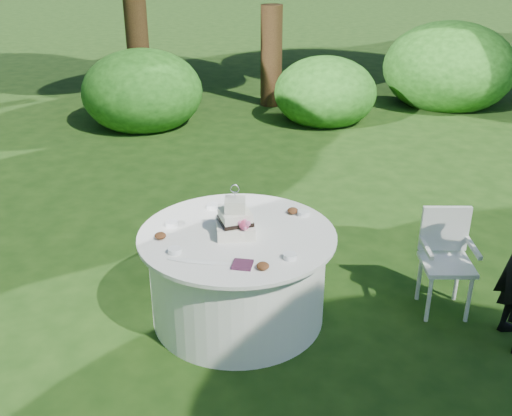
# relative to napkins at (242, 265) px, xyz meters

# --- Properties ---
(ground) EXTENTS (80.00, 80.00, 0.00)m
(ground) POSITION_rel_napkins_xyz_m (-0.13, 0.48, -0.78)
(ground) COLOR black
(ground) RESTS_ON ground
(napkins) EXTENTS (0.14, 0.14, 0.02)m
(napkins) POSITION_rel_napkins_xyz_m (0.00, 0.00, 0.00)
(napkins) COLOR #471E37
(napkins) RESTS_ON table
(feather_plume) EXTENTS (0.48, 0.07, 0.01)m
(feather_plume) POSITION_rel_napkins_xyz_m (-0.31, -0.00, -0.00)
(feather_plume) COLOR white
(feather_plume) RESTS_ON table
(table) EXTENTS (1.56, 1.56, 0.77)m
(table) POSITION_rel_napkins_xyz_m (-0.13, 0.48, -0.39)
(table) COLOR white
(table) RESTS_ON ground
(cake) EXTENTS (0.36, 0.36, 0.42)m
(cake) POSITION_rel_napkins_xyz_m (-0.14, 0.47, 0.10)
(cake) COLOR white
(cake) RESTS_ON table
(chair) EXTENTS (0.47, 0.46, 0.88)m
(chair) POSITION_rel_napkins_xyz_m (1.53, 0.92, -0.26)
(chair) COLOR white
(chair) RESTS_ON ground
(votives) EXTENTS (1.12, 0.91, 0.04)m
(votives) POSITION_rel_napkins_xyz_m (-0.19, 0.51, 0.01)
(votives) COLOR white
(votives) RESTS_ON table
(petal_cups) EXTENTS (1.04, 1.03, 0.05)m
(petal_cups) POSITION_rel_napkins_xyz_m (-0.10, 0.40, 0.02)
(petal_cups) COLOR #562D16
(petal_cups) RESTS_ON table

